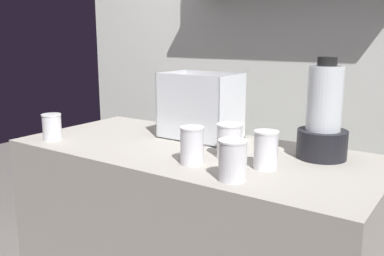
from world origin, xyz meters
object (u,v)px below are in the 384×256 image
object	(u,v)px
carrot_display_bin	(201,118)
juice_cup_orange_middle	(229,143)
blender_pitcher	(323,120)
juice_cup_orange_far_left	(52,129)
juice_cup_mango_right	(233,163)
juice_cup_mango_left	(192,148)
juice_cup_carrot_far_right	(266,151)

from	to	relation	value
carrot_display_bin	juice_cup_orange_middle	distance (m)	0.31
blender_pitcher	juice_cup_orange_middle	bearing A→B (deg)	-147.06
carrot_display_bin	blender_pitcher	size ratio (longest dim) A/B	0.88
juice_cup_orange_far_left	blender_pitcher	bearing A→B (deg)	20.17
carrot_display_bin	blender_pitcher	world-z (taller)	blender_pitcher
juice_cup_orange_middle	juice_cup_mango_right	world-z (taller)	juice_cup_mango_right
juice_cup_orange_far_left	juice_cup_mango_right	xyz separation A→B (m)	(0.86, -0.02, 0.01)
carrot_display_bin	juice_cup_orange_far_left	distance (m)	0.62
juice_cup_orange_far_left	juice_cup_mango_left	distance (m)	0.67
blender_pitcher	juice_cup_mango_left	size ratio (longest dim) A/B	2.78
blender_pitcher	juice_cup_mango_right	size ratio (longest dim) A/B	2.85
juice_cup_mango_left	juice_cup_orange_middle	bearing A→B (deg)	65.86
juice_cup_mango_left	juice_cup_carrot_far_right	distance (m)	0.24
juice_cup_mango_left	juice_cup_carrot_far_right	xyz separation A→B (m)	(0.22, 0.09, 0.00)
carrot_display_bin	juice_cup_orange_middle	xyz separation A→B (m)	(0.24, -0.18, -0.03)
juice_cup_orange_far_left	juice_cup_mango_right	world-z (taller)	juice_cup_mango_right
juice_cup_orange_far_left	juice_cup_orange_middle	distance (m)	0.75
juice_cup_mango_left	juice_cup_mango_right	distance (m)	0.20
carrot_display_bin	juice_cup_orange_far_left	xyz separation A→B (m)	(-0.49, -0.38, -0.04)
juice_cup_mango_left	juice_cup_mango_right	size ratio (longest dim) A/B	1.03
juice_cup_orange_middle	juice_cup_mango_right	distance (m)	0.25
carrot_display_bin	juice_cup_carrot_far_right	size ratio (longest dim) A/B	2.49
juice_cup_orange_middle	juice_cup_carrot_far_right	world-z (taller)	juice_cup_carrot_far_right
blender_pitcher	juice_cup_orange_far_left	distance (m)	1.07
juice_cup_orange_middle	juice_cup_mango_right	bearing A→B (deg)	-58.21
blender_pitcher	juice_cup_orange_far_left	bearing A→B (deg)	-159.83
carrot_display_bin	juice_cup_carrot_far_right	xyz separation A→B (m)	(0.40, -0.23, -0.03)
carrot_display_bin	juice_cup_mango_right	world-z (taller)	carrot_display_bin
juice_cup_orange_far_left	juice_cup_mango_left	xyz separation A→B (m)	(0.67, 0.05, 0.01)
juice_cup_carrot_far_right	carrot_display_bin	bearing A→B (deg)	149.99
carrot_display_bin	juice_cup_mango_right	distance (m)	0.54
juice_cup_mango_left	juice_cup_orange_middle	distance (m)	0.15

